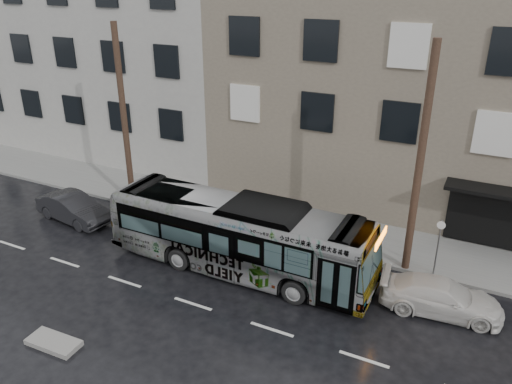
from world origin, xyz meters
TOP-DOWN VIEW (x-y plane):
  - ground at (0.00, 0.00)m, footprint 120.00×120.00m
  - sidewalk at (0.00, 4.90)m, footprint 90.00×3.60m
  - building_taupe at (5.00, 12.70)m, footprint 20.00×12.00m
  - building_grey at (-18.00, 14.20)m, footprint 26.00×15.00m
  - utility_pole_front at (6.50, 3.30)m, footprint 0.30×0.30m
  - utility_pole_rear at (-7.50, 3.30)m, footprint 0.30×0.30m
  - sign_post at (7.60, 3.30)m, footprint 0.06×0.06m
  - bus at (0.38, 0.37)m, footprint 11.11×2.64m
  - white_sedan at (8.14, 1.11)m, footprint 4.39×2.18m
  - dark_sedan at (-8.90, 0.59)m, footprint 4.21×1.93m
  - slush_pile at (-2.86, -6.38)m, footprint 1.83×0.87m

SIDE VIEW (x-z plane):
  - ground at x=0.00m, z-range 0.00..0.00m
  - sidewalk at x=0.00m, z-range 0.00..0.15m
  - slush_pile at x=-2.86m, z-range 0.00..0.18m
  - white_sedan at x=8.14m, z-range 0.00..1.23m
  - dark_sedan at x=-8.90m, z-range 0.00..1.34m
  - sign_post at x=7.60m, z-range 0.15..2.55m
  - bus at x=0.38m, z-range 0.00..3.09m
  - utility_pole_front at x=6.50m, z-range 0.15..9.15m
  - utility_pole_rear at x=-7.50m, z-range 0.15..9.15m
  - building_taupe at x=5.00m, z-range 0.00..11.00m
  - building_grey at x=-18.00m, z-range 0.00..16.00m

